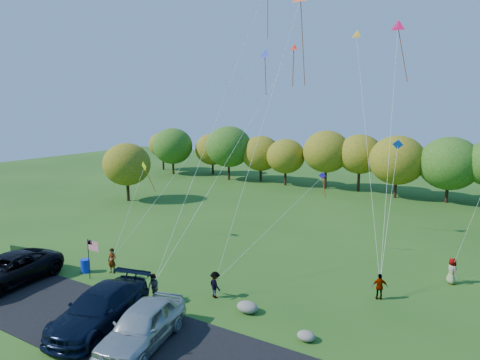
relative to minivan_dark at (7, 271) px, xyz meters
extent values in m
plane|color=#245017|center=(10.36, 3.64, -1.01)|extent=(140.00, 140.00, 0.00)
cube|color=black|center=(10.36, -0.36, -0.98)|extent=(44.00, 6.00, 0.06)
cylinder|color=#331E12|center=(-24.07, 41.45, 0.15)|extent=(0.36, 0.36, 2.32)
ellipsoid|color=#345E17|center=(-24.07, 41.45, 3.11)|extent=(5.56, 5.56, 5.00)
cylinder|color=#331E12|center=(-19.13, 42.40, 0.38)|extent=(0.36, 0.36, 2.78)
ellipsoid|color=#215315|center=(-19.13, 42.40, 3.61)|extent=(5.68, 5.68, 5.11)
cylinder|color=#331E12|center=(-14.99, 40.34, 0.29)|extent=(0.36, 0.36, 2.61)
ellipsoid|color=#215315|center=(-14.99, 40.34, 3.77)|extent=(6.68, 6.68, 6.01)
cylinder|color=#331E12|center=(-9.61, 42.39, 0.39)|extent=(0.36, 0.36, 2.81)
ellipsoid|color=#345E17|center=(-9.61, 42.39, 3.39)|extent=(4.91, 4.91, 4.41)
cylinder|color=#331E12|center=(-3.97, 42.54, 0.43)|extent=(0.36, 0.36, 2.87)
ellipsoid|color=#345E17|center=(-3.97, 42.54, 3.56)|extent=(5.21, 5.21, 4.69)
cylinder|color=#331E12|center=(0.71, 42.63, 0.22)|extent=(0.36, 0.36, 2.46)
ellipsoid|color=#345E17|center=(0.71, 42.63, 3.26)|extent=(5.57, 5.57, 5.01)
cylinder|color=#331E12|center=(5.72, 42.02, 0.39)|extent=(0.36, 0.36, 2.79)
ellipsoid|color=#215315|center=(5.72, 42.02, 3.61)|extent=(5.61, 5.61, 5.05)
cylinder|color=#331E12|center=(10.64, 41.90, 0.09)|extent=(0.36, 0.36, 2.21)
ellipsoid|color=#345E17|center=(10.64, 41.90, 3.39)|extent=(6.76, 6.76, 6.09)
cylinder|color=#331E12|center=(15.85, 39.69, 0.21)|extent=(0.36, 0.36, 2.44)
ellipsoid|color=#345E17|center=(15.85, 39.69, 3.27)|extent=(5.68, 5.68, 5.11)
cylinder|color=#331E12|center=(20.19, 43.51, 0.34)|extent=(0.36, 0.36, 2.70)
ellipsoid|color=#215315|center=(20.19, 43.51, 3.41)|extent=(5.28, 5.28, 4.75)
cylinder|color=#331E12|center=(-11.64, 21.64, 0.29)|extent=(0.36, 0.36, 2.60)
ellipsoid|color=#345E17|center=(-11.64, 21.64, 3.41)|extent=(5.60, 5.60, 5.04)
imported|color=black|center=(0.00, 0.00, 0.00)|extent=(3.88, 7.15, 1.90)
imported|color=black|center=(9.08, -0.45, 0.00)|extent=(4.06, 7.01, 1.91)
imported|color=#B1B9BD|center=(12.20, -0.59, 0.02)|extent=(3.56, 6.10, 1.95)
imported|color=#4C4C59|center=(4.04, 4.93, -0.15)|extent=(0.69, 0.52, 1.73)
imported|color=#4C4C59|center=(9.36, 3.21, -0.19)|extent=(0.96, 0.85, 1.64)
imported|color=#4C4C59|center=(12.20, 5.46, -0.21)|extent=(1.19, 0.98, 1.60)
imported|color=#4C4C59|center=(20.61, 10.29, -0.23)|extent=(1.00, 0.73, 1.57)
imported|color=#4C4C59|center=(23.99, 15.01, -0.17)|extent=(0.95, 0.97, 1.69)
cube|color=#173814|center=(-3.86, 3.37, -0.59)|extent=(1.78, 0.43, 0.06)
cube|color=#173814|center=(-3.86, 3.19, -0.30)|extent=(1.77, 0.37, 0.55)
cube|color=#173814|center=(-4.61, 3.37, -0.80)|extent=(0.16, 0.45, 0.42)
cube|color=#173814|center=(-3.12, 3.37, -0.80)|extent=(0.16, 0.45, 0.42)
cylinder|color=#0E2BD2|center=(2.37, 4.04, -0.55)|extent=(0.61, 0.61, 0.92)
cylinder|color=black|center=(3.54, 3.44, 0.35)|extent=(0.05, 0.05, 2.73)
cube|color=red|center=(4.03, 3.44, 1.33)|extent=(0.98, 0.65, 0.02)
cube|color=navy|center=(3.74, 3.45, 1.53)|extent=(0.39, 0.02, 0.31)
ellipsoid|color=#9D9789|center=(14.77, 4.85, -0.71)|extent=(1.22, 0.96, 0.61)
ellipsoid|color=gray|center=(18.67, 3.85, -0.77)|extent=(0.91, 0.76, 0.47)
cone|color=#1227B8|center=(9.42, 16.62, 14.25)|extent=(1.11, 0.71, 0.94)
cone|color=#CA870D|center=(16.20, 18.15, 15.38)|extent=(0.83, 0.42, 0.77)
cone|color=#E00F4F|center=(19.22, 17.55, 15.60)|extent=(1.14, 0.63, 1.00)
cube|color=#D5FF15|center=(0.75, 11.74, 5.29)|extent=(0.77, 0.35, 0.81)
cube|color=#113CB0|center=(20.06, 15.73, 7.70)|extent=(0.70, 0.24, 0.68)
cone|color=red|center=(12.35, 15.63, 14.44)|extent=(0.74, 0.40, 0.67)
cube|color=#301AEE|center=(14.79, 15.83, 5.12)|extent=(0.54, 0.17, 0.53)
camera|label=1|loc=(25.88, -14.18, 10.28)|focal=32.00mm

